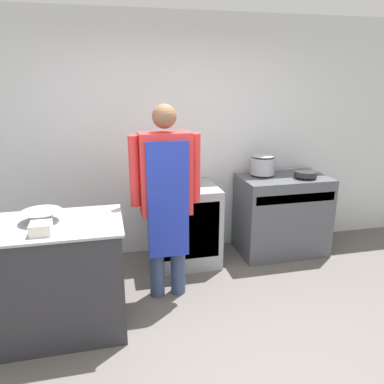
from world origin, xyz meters
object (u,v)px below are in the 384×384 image
at_px(stove, 282,215).
at_px(person_cook, 166,192).
at_px(mixing_bowl, 42,216).
at_px(stock_pot, 263,164).
at_px(plastic_tub, 41,228).
at_px(saute_pan, 306,174).
at_px(fridge_unit, 185,224).

xyz_separation_m(stove, person_cook, (-1.48, -0.63, 0.57)).
distance_m(mixing_bowl, stock_pot, 2.48).
relative_size(person_cook, stock_pot, 6.44).
bearing_deg(plastic_tub, stove, 24.88).
xyz_separation_m(stock_pot, saute_pan, (0.43, -0.22, -0.09)).
xyz_separation_m(person_cook, saute_pan, (1.68, 0.53, -0.05)).
distance_m(fridge_unit, saute_pan, 1.48).
bearing_deg(stock_pot, saute_pan, -26.77).
relative_size(mixing_bowl, saute_pan, 1.20).
bearing_deg(person_cook, fridge_unit, 64.46).
distance_m(mixing_bowl, saute_pan, 2.81).
bearing_deg(mixing_bowl, plastic_tub, -83.37).
bearing_deg(mixing_bowl, fridge_unit, 34.05).
bearing_deg(fridge_unit, mixing_bowl, -145.95).
distance_m(stove, stock_pot, 0.65).
distance_m(stove, person_cook, 1.71).
distance_m(stove, plastic_tub, 2.77).
xyz_separation_m(mixing_bowl, plastic_tub, (0.03, -0.26, -0.00)).
bearing_deg(mixing_bowl, stock_pot, 23.69).
bearing_deg(fridge_unit, stock_pot, 5.97).
height_order(fridge_unit, person_cook, person_cook).
distance_m(person_cook, plastic_tub, 1.12).
bearing_deg(person_cook, plastic_tub, -152.72).
xyz_separation_m(stove, plastic_tub, (-2.47, -1.15, 0.51)).
relative_size(stove, fridge_unit, 1.14).
bearing_deg(stove, mixing_bowl, -160.45).
height_order(person_cook, saute_pan, person_cook).
bearing_deg(stove, saute_pan, -27.95).
distance_m(stock_pot, saute_pan, 0.49).
bearing_deg(saute_pan, mixing_bowl, -163.89).
bearing_deg(plastic_tub, stock_pot, 29.24).
height_order(stove, stock_pot, stock_pot).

